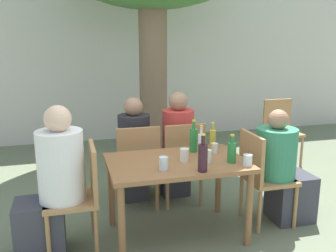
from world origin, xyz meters
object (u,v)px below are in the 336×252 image
Objects in this scene: patio_chair_1 at (261,173)px; person_seated_0 at (52,188)px; drinking_glass_1 at (163,163)px; drinking_glass_4 at (208,156)px; green_bottle_1 at (194,139)px; drinking_glass_3 at (184,155)px; patio_chair_3 at (182,158)px; drinking_glass_0 at (215,148)px; dining_table_front at (177,170)px; person_seated_1 at (283,172)px; oil_cruet_4 at (213,138)px; patio_chair_2 at (137,162)px; wine_bottle_0 at (203,157)px; drinking_glass_2 at (248,160)px; patio_chair_4 at (280,127)px; patio_chair_0 at (81,191)px; water_bottle_3 at (201,144)px; person_seated_2 at (133,155)px; green_bottle_2 at (232,152)px; person_seated_3 at (176,150)px.

person_seated_0 is (-1.92, -0.00, 0.05)m from patio_chair_1.
drinking_glass_4 reaches higher than drinking_glass_1.
green_bottle_1 is 0.32m from drinking_glass_3.
patio_chair_3 is 8.10× the size of drinking_glass_1.
patio_chair_1 is at bearing -16.62° from drinking_glass_0.
dining_table_front is 1.08× the size of person_seated_1.
patio_chair_3 is at bearing 74.34° from drinking_glass_3.
patio_chair_1 is 0.72× the size of person_seated_0.
oil_cruet_4 is at bearing 119.86° from patio_chair_3.
wine_bottle_0 reaches higher than patio_chair_2.
patio_chair_2 reaches higher than drinking_glass_2.
dining_table_front is at bearing -141.57° from patio_chair_4.
oil_cruet_4 is at bearing 152.93° from patio_chair_2.
person_seated_0 is at bearing 178.01° from drinking_glass_3.
patio_chair_0 is 3.50× the size of oil_cruet_4.
person_seated_1 is 0.89m from water_bottle_3.
dining_table_front is at bearing 145.41° from drinking_glass_3.
patio_chair_3 is 1.01m from wine_bottle_0.
drinking_glass_2 is at bearing -6.69° from drinking_glass_1.
person_seated_2 is at bearing 107.24° from wine_bottle_0.
drinking_glass_2 reaches higher than drinking_glass_0.
green_bottle_2 is at bearing 105.07° from person_seated_1.
drinking_glass_0 is (0.41, 0.13, 0.14)m from dining_table_front.
person_seated_0 is 1.57m from oil_cruet_4.
patio_chair_2 is 0.78× the size of person_seated_2.
drinking_glass_1 is (-0.42, -1.07, 0.23)m from person_seated_3.
drinking_glass_4 is at bearing 89.93° from person_seated_3.
green_bottle_1 reaches higher than drinking_glass_3.
person_seated_3 reaches higher than drinking_glass_0.
patio_chair_1 reaches higher than drinking_glass_2.
drinking_glass_2 is at bearing -27.19° from drinking_glass_3.
person_seated_0 reaches higher than patio_chair_3.
green_bottle_1 is (-0.85, 0.22, 0.33)m from person_seated_1.
oil_cruet_4 is at bearing 89.91° from green_bottle_2.
person_seated_2 is at bearing 56.76° from person_seated_1.
drinking_glass_0 is 0.44m from drinking_glass_2.
green_bottle_2 is 0.32m from water_bottle_3.
drinking_glass_3 is at bearing 35.39° from drinking_glass_1.
green_bottle_1 reaches higher than dining_table_front.
green_bottle_1 is (0.11, 0.54, -0.00)m from wine_bottle_0.
patio_chair_4 is at bearing -151.11° from patio_chair_3.
oil_cruet_4 is 0.51m from drinking_glass_3.
person_seated_3 reaches higher than wine_bottle_0.
drinking_glass_4 is (-0.60, -0.13, 0.26)m from patio_chair_1.
drinking_glass_2 is at bearing 118.17° from person_seated_1.
person_seated_3 is at bearing 101.09° from green_bottle_2.
oil_cruet_4 is (-0.64, 0.28, 0.31)m from person_seated_1.
dining_table_front is at bearing -161.91° from water_bottle_3.
green_bottle_2 is (0.45, -0.17, 0.19)m from dining_table_front.
person_seated_2 is 1.02m from drinking_glass_0.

